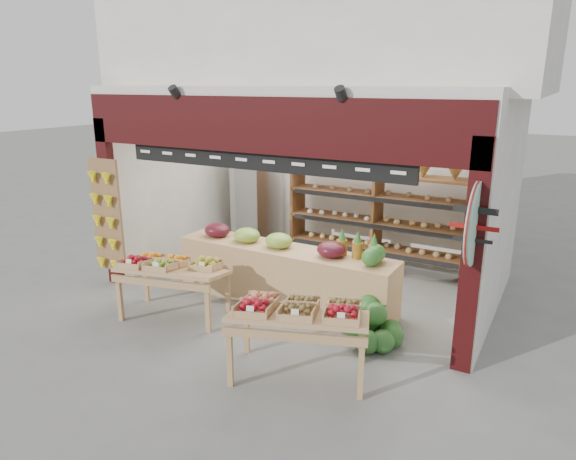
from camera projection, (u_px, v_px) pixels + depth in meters
The scene contains 11 objects.
ground at pixel (294, 292), 8.06m from camera, with size 60.00×60.00×0.00m, color slate.
shop_structure at pixel (342, 34), 8.33m from camera, with size 6.36×5.12×5.40m.
banana_board at pixel (106, 218), 8.04m from camera, with size 0.60×0.15×1.80m.
gift_sign at pixel (475, 224), 5.33m from camera, with size 0.04×0.93×0.92m.
back_shelving at pixel (378, 199), 8.82m from camera, with size 3.18×0.52×1.95m.
refrigerator at pixel (257, 199), 10.13m from camera, with size 0.74×0.74×1.91m, color silver.
cardboard_stack at pixel (224, 257), 8.89m from camera, with size 1.01×0.73×0.69m.
mid_counter at pixel (284, 273), 7.57m from camera, with size 3.38×0.70×1.06m.
display_table_left at pixel (168, 267), 7.09m from camera, with size 1.57×1.10×0.93m.
display_table_right at pixel (299, 312), 5.58m from camera, with size 1.70×1.29×0.97m.
watermelon_pile at pixel (373, 329), 6.40m from camera, with size 0.76×0.73×0.56m.
Camera 1 is at (3.55, -6.58, 3.16)m, focal length 32.00 mm.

